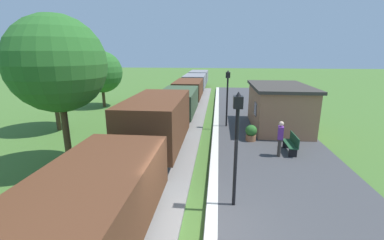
# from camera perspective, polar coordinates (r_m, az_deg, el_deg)

# --- Properties ---
(ground_plane) EXTENTS (160.00, 160.00, 0.00)m
(ground_plane) POSITION_cam_1_polar(r_m,az_deg,el_deg) (8.16, 1.19, -23.44)
(ground_plane) COLOR #47702D
(platform_slab) EXTENTS (6.00, 60.00, 0.25)m
(platform_slab) POSITION_cam_1_polar(r_m,az_deg,el_deg) (8.51, 25.07, -22.15)
(platform_slab) COLOR #424244
(platform_slab) RESTS_ON ground
(platform_edge_stripe) EXTENTS (0.36, 60.00, 0.01)m
(platform_edge_stripe) POSITION_cam_1_polar(r_m,az_deg,el_deg) (7.99, 4.29, -22.13)
(platform_edge_stripe) COLOR silver
(platform_edge_stripe) RESTS_ON platform_slab
(track_ballast) EXTENTS (3.80, 60.00, 0.12)m
(track_ballast) POSITION_cam_1_polar(r_m,az_deg,el_deg) (8.61, -16.15, -21.28)
(track_ballast) COLOR gray
(track_ballast) RESTS_ON ground
(rail_near) EXTENTS (0.07, 60.00, 0.14)m
(rail_near) POSITION_cam_1_polar(r_m,az_deg,el_deg) (8.32, -11.27, -21.27)
(rail_near) COLOR slate
(rail_near) RESTS_ON track_ballast
(rail_far) EXTENTS (0.07, 60.00, 0.14)m
(rail_far) POSITION_cam_1_polar(r_m,az_deg,el_deg) (8.81, -20.84, -19.78)
(rail_far) COLOR slate
(rail_far) RESTS_ON track_ballast
(freight_train) EXTENTS (2.50, 39.20, 2.72)m
(freight_train) POSITION_cam_1_polar(r_m,az_deg,el_deg) (21.66, -1.92, 5.22)
(freight_train) COLOR brown
(freight_train) RESTS_ON rail_near
(station_hut) EXTENTS (3.50, 5.80, 2.78)m
(station_hut) POSITION_cam_1_polar(r_m,az_deg,el_deg) (17.60, 18.57, 2.88)
(station_hut) COLOR #9E6B4C
(station_hut) RESTS_ON platform_slab
(bench_near_hut) EXTENTS (0.42, 1.50, 0.91)m
(bench_near_hut) POSITION_cam_1_polar(r_m,az_deg,el_deg) (13.59, 21.14, -4.83)
(bench_near_hut) COLOR #1E4C2D
(bench_near_hut) RESTS_ON platform_slab
(person_waiting) EXTENTS (0.30, 0.42, 1.71)m
(person_waiting) POSITION_cam_1_polar(r_m,az_deg,el_deg) (12.78, 18.91, -3.65)
(person_waiting) COLOR #38332D
(person_waiting) RESTS_ON platform_slab
(potted_planter) EXTENTS (0.64, 0.64, 0.92)m
(potted_planter) POSITION_cam_1_polar(r_m,az_deg,el_deg) (14.71, 12.91, -2.71)
(potted_planter) COLOR #9E6642
(potted_planter) RESTS_ON platform_slab
(lamp_post_near) EXTENTS (0.28, 0.28, 3.70)m
(lamp_post_near) POSITION_cam_1_polar(r_m,az_deg,el_deg) (7.85, 9.90, -2.07)
(lamp_post_near) COLOR black
(lamp_post_near) RESTS_ON platform_slab
(lamp_post_far) EXTENTS (0.28, 0.28, 3.70)m
(lamp_post_far) POSITION_cam_1_polar(r_m,az_deg,el_deg) (16.93, 7.85, 7.01)
(lamp_post_far) COLOR black
(lamp_post_far) RESTS_ON platform_slab
(tree_trackside_mid) EXTENTS (3.96, 3.96, 6.55)m
(tree_trackside_mid) POSITION_cam_1_polar(r_m,az_deg,el_deg) (12.09, -27.61, 10.84)
(tree_trackside_mid) COLOR #4C3823
(tree_trackside_mid) RESTS_ON ground
(tree_trackside_far) EXTENTS (4.02, 4.02, 6.16)m
(tree_trackside_far) POSITION_cam_1_polar(r_m,az_deg,el_deg) (18.80, -28.71, 10.23)
(tree_trackside_far) COLOR #4C3823
(tree_trackside_far) RESTS_ON ground
(tree_field_left) EXTENTS (3.81, 3.81, 5.18)m
(tree_field_left) POSITION_cam_1_polar(r_m,az_deg,el_deg) (25.62, -19.38, 9.98)
(tree_field_left) COLOR #4C3823
(tree_field_left) RESTS_ON ground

